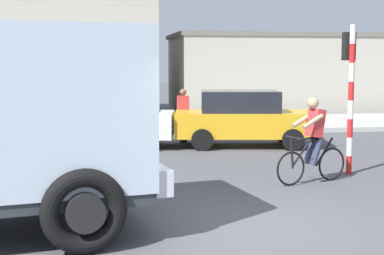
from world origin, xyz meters
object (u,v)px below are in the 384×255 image
(cyclist, at_px, (313,140))
(traffic_light_pole, at_px, (350,78))
(pedestrian_near_kerb, at_px, (183,115))
(car_white_mid, at_px, (244,118))
(car_far_side, at_px, (104,118))

(cyclist, height_order, traffic_light_pole, traffic_light_pole)
(cyclist, height_order, pedestrian_near_kerb, cyclist)
(car_white_mid, relative_size, car_far_side, 1.00)
(cyclist, bearing_deg, car_far_side, 124.64)
(car_far_side, height_order, pedestrian_near_kerb, pedestrian_near_kerb)
(car_white_mid, xyz_separation_m, car_far_side, (-3.94, 0.55, 0.00))
(car_far_side, bearing_deg, pedestrian_near_kerb, 13.17)
(car_white_mid, bearing_deg, cyclist, -89.45)
(cyclist, xyz_separation_m, car_white_mid, (-0.05, 5.23, -0.05))
(cyclist, bearing_deg, car_white_mid, 90.55)
(traffic_light_pole, xyz_separation_m, pedestrian_near_kerb, (-2.78, 5.50, -1.22))
(car_far_side, bearing_deg, cyclist, -55.36)
(cyclist, height_order, car_far_side, cyclist)
(traffic_light_pole, bearing_deg, car_far_side, 136.05)
(car_far_side, bearing_deg, car_white_mid, -7.96)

